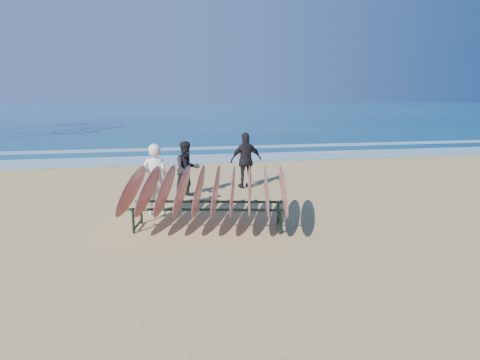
{
  "coord_description": "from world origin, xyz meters",
  "views": [
    {
      "loc": [
        -1.75,
        -8.03,
        2.81
      ],
      "look_at": [
        0.0,
        0.8,
        0.95
      ],
      "focal_mm": 32.0,
      "sensor_mm": 36.0,
      "label": 1
    }
  ],
  "objects_px": {
    "person_dark_a": "(187,169)",
    "person_white": "(155,180)",
    "surfboard_rack": "(208,189)",
    "person_dark_b": "(246,160)"
  },
  "relations": [
    {
      "from": "person_white",
      "to": "person_dark_b",
      "type": "xyz_separation_m",
      "value": [
        2.64,
        2.43,
        -0.01
      ]
    },
    {
      "from": "surfboard_rack",
      "to": "person_white",
      "type": "xyz_separation_m",
      "value": [
        -1.05,
        1.25,
        -0.01
      ]
    },
    {
      "from": "person_dark_a",
      "to": "person_dark_b",
      "type": "bearing_deg",
      "value": 3.67
    },
    {
      "from": "person_white",
      "to": "person_dark_a",
      "type": "distance_m",
      "value": 1.83
    },
    {
      "from": "surfboard_rack",
      "to": "person_dark_a",
      "type": "relative_size",
      "value": 2.39
    },
    {
      "from": "person_dark_a",
      "to": "person_white",
      "type": "bearing_deg",
      "value": -138.06
    },
    {
      "from": "surfboard_rack",
      "to": "person_white",
      "type": "height_order",
      "value": "person_white"
    },
    {
      "from": "surfboard_rack",
      "to": "person_white",
      "type": "bearing_deg",
      "value": 142.44
    },
    {
      "from": "surfboard_rack",
      "to": "person_white",
      "type": "relative_size",
      "value": 2.17
    },
    {
      "from": "person_white",
      "to": "person_dark_a",
      "type": "xyz_separation_m",
      "value": [
        0.84,
        1.62,
        -0.08
      ]
    }
  ]
}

